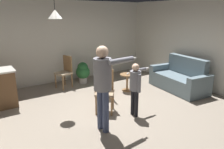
% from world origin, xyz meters
% --- Properties ---
extents(ground, '(7.68, 7.68, 0.00)m').
position_xyz_m(ground, '(0.00, 0.00, 0.00)').
color(ground, gray).
extents(wall_back, '(6.40, 0.10, 2.70)m').
position_xyz_m(wall_back, '(0.00, 3.20, 1.35)').
color(wall_back, silver).
rests_on(wall_back, ground).
extents(wall_right, '(0.10, 6.40, 2.70)m').
position_xyz_m(wall_right, '(3.20, 0.00, 1.35)').
color(wall_right, silver).
rests_on(wall_right, ground).
extents(couch_floral, '(1.05, 1.89, 1.00)m').
position_xyz_m(couch_floral, '(2.56, 0.32, 0.33)').
color(couch_floral, slate).
rests_on(couch_floral, ground).
extents(side_table_by_couch, '(0.44, 0.44, 0.52)m').
position_xyz_m(side_table_by_couch, '(1.15, 1.12, 0.33)').
color(side_table_by_couch, olive).
rests_on(side_table_by_couch, ground).
extents(person_adult, '(0.86, 0.49, 1.71)m').
position_xyz_m(person_adult, '(-0.65, -0.43, 1.06)').
color(person_adult, '#384260').
rests_on(person_adult, ground).
extents(person_child, '(0.63, 0.36, 1.22)m').
position_xyz_m(person_child, '(0.28, -0.29, 0.76)').
color(person_child, black).
rests_on(person_child, ground).
extents(dining_chair_by_counter, '(0.52, 0.52, 1.00)m').
position_xyz_m(dining_chair_by_counter, '(0.32, 1.04, 0.55)').
color(dining_chair_by_counter, olive).
rests_on(dining_chair_by_counter, ground).
extents(dining_chair_near_wall, '(0.59, 0.59, 1.00)m').
position_xyz_m(dining_chair_near_wall, '(-0.15, 0.30, 0.55)').
color(dining_chair_near_wall, olive).
rests_on(dining_chair_near_wall, ground).
extents(dining_chair_centre_back, '(0.53, 0.53, 1.00)m').
position_xyz_m(dining_chair_centre_back, '(-0.28, 2.47, 0.55)').
color(dining_chair_centre_back, olive).
rests_on(dining_chair_centre_back, ground).
extents(potted_plant_corner, '(0.45, 0.45, 0.69)m').
position_xyz_m(potted_plant_corner, '(1.04, 2.28, 0.38)').
color(potted_plant_corner, '#4C4742').
rests_on(potted_plant_corner, ground).
extents(potted_plant_by_wall, '(0.47, 0.47, 0.71)m').
position_xyz_m(potted_plant_by_wall, '(0.37, 2.55, 0.39)').
color(potted_plant_by_wall, '#B7B2AD').
rests_on(potted_plant_by_wall, ground).
extents(spare_remote_on_table, '(0.13, 0.10, 0.04)m').
position_xyz_m(spare_remote_on_table, '(1.15, 1.10, 0.54)').
color(spare_remote_on_table, white).
rests_on(spare_remote_on_table, side_table_by_couch).
extents(ceiling_light_pendant, '(0.32, 0.32, 0.55)m').
position_xyz_m(ceiling_light_pendant, '(-0.98, 1.04, 2.25)').
color(ceiling_light_pendant, silver).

